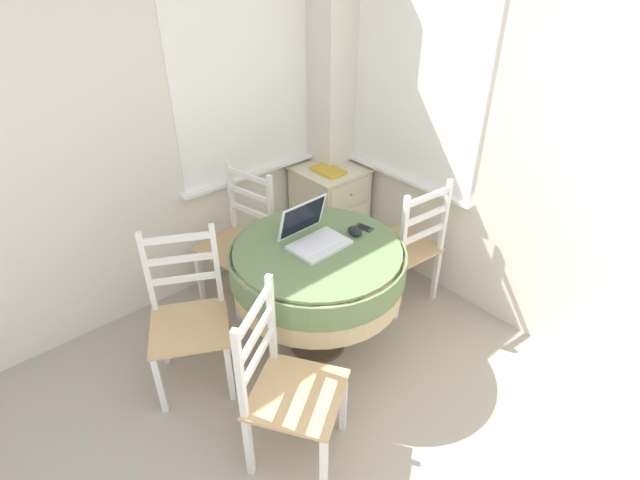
{
  "coord_description": "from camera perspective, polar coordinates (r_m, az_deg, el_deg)",
  "views": [
    {
      "loc": [
        -0.8,
        -0.33,
        2.37
      ],
      "look_at": [
        0.93,
        1.65,
        0.69
      ],
      "focal_mm": 28.0,
      "sensor_mm": 36.0,
      "label": 1
    }
  ],
  "objects": [
    {
      "name": "dining_chair_left_flank",
      "position": [
        2.99,
        -14.77,
        -8.59
      ],
      "size": [
        0.59,
        0.59,
        0.97
      ],
      "color": "tan",
      "rests_on": "ground_plane"
    },
    {
      "name": "corner_room_shell",
      "position": [
        2.92,
        2.12,
        10.65
      ],
      "size": [
        4.18,
        4.48,
        2.55
      ],
      "color": "silver",
      "rests_on": "ground_plane"
    },
    {
      "name": "book_on_cabinet",
      "position": [
        3.91,
        0.94,
        7.96
      ],
      "size": [
        0.17,
        0.26,
        0.02
      ],
      "color": "gold",
      "rests_on": "corner_cabinet"
    },
    {
      "name": "dining_chair_camera_near",
      "position": [
        2.53,
        -3.77,
        -16.57
      ],
      "size": [
        0.6,
        0.6,
        0.97
      ],
      "color": "tan",
      "rests_on": "ground_plane"
    },
    {
      "name": "round_dining_table",
      "position": [
        2.99,
        -0.27,
        -3.23
      ],
      "size": [
        1.05,
        1.05,
        0.77
      ],
      "color": "#4C3D2D",
      "rests_on": "ground_plane"
    },
    {
      "name": "dining_chair_near_back_window",
      "position": [
        3.59,
        -9.21,
        -0.11
      ],
      "size": [
        0.51,
        0.52,
        0.97
      ],
      "color": "tan",
      "rests_on": "ground_plane"
    },
    {
      "name": "corner_cabinet",
      "position": [
        4.14,
        1.11,
        3.59
      ],
      "size": [
        0.49,
        0.51,
        0.73
      ],
      "color": "beige",
      "rests_on": "ground_plane"
    },
    {
      "name": "dining_chair_near_right_window",
      "position": [
        3.54,
        9.81,
        -0.77
      ],
      "size": [
        0.47,
        0.47,
        0.97
      ],
      "color": "tan",
      "rests_on": "ground_plane"
    },
    {
      "name": "computer_mouse",
      "position": [
        3.02,
        4.01,
        1.01
      ],
      "size": [
        0.07,
        0.1,
        0.05
      ],
      "color": "black",
      "rests_on": "round_dining_table"
    },
    {
      "name": "laptop",
      "position": [
        2.93,
        -0.77,
        0.56
      ],
      "size": [
        0.35,
        0.31,
        0.25
      ],
      "color": "silver",
      "rests_on": "round_dining_table"
    },
    {
      "name": "cell_phone",
      "position": [
        3.1,
        5.05,
        1.44
      ],
      "size": [
        0.07,
        0.12,
        0.01
      ],
      "color": "#2D2D33",
      "rests_on": "round_dining_table"
    }
  ]
}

